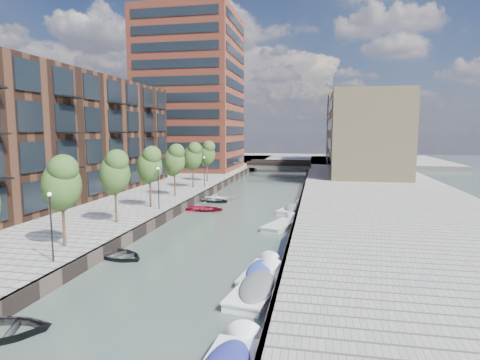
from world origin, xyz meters
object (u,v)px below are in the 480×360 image
(tree_5, at_px, (193,156))
(sloop_2, at_px, (204,211))
(tree_3, at_px, (150,164))
(tree_6, at_px, (207,153))
(tree_4, at_px, (174,159))
(motorboat_4, at_px, (294,209))
(motorboat_1, at_px, (260,287))
(sloop_0, at_px, (118,258))
(car, at_px, (338,167))
(tree_1, at_px, (62,182))
(bridge, at_px, (280,165))
(sloop_3, at_px, (217,200))
(sloop_4, at_px, (213,202))
(tree_2, at_px, (115,171))
(motorboat_3, at_px, (261,271))
(motorboat_2, at_px, (284,225))

(tree_5, bearing_deg, sloop_2, -66.31)
(tree_3, height_order, tree_6, same)
(tree_4, height_order, motorboat_4, tree_4)
(motorboat_1, bearing_deg, sloop_0, 159.75)
(car, bearing_deg, tree_1, -125.14)
(tree_6, relative_size, motorboat_1, 1.00)
(bridge, relative_size, tree_1, 2.18)
(sloop_2, height_order, sloop_3, sloop_3)
(sloop_2, distance_m, sloop_3, 6.54)
(tree_3, relative_size, sloop_0, 1.40)
(tree_4, height_order, motorboat_1, tree_4)
(sloop_3, height_order, motorboat_1, motorboat_1)
(sloop_3, relative_size, sloop_4, 1.07)
(sloop_4, bearing_deg, sloop_0, -164.82)
(tree_1, relative_size, tree_3, 1.00)
(tree_1, xyz_separation_m, tree_5, (0.00, 28.00, 0.00))
(sloop_0, bearing_deg, sloop_4, 19.66)
(tree_1, relative_size, tree_2, 1.00)
(sloop_3, height_order, car, car)
(sloop_2, xyz_separation_m, sloop_3, (-0.23, 6.54, 0.00))
(sloop_4, height_order, motorboat_4, motorboat_4)
(tree_2, bearing_deg, sloop_4, 76.27)
(tree_2, height_order, sloop_3, tree_2)
(tree_3, height_order, tree_4, same)
(tree_2, distance_m, motorboat_3, 15.90)
(tree_4, height_order, motorboat_2, tree_4)
(tree_2, bearing_deg, tree_5, 90.00)
(tree_2, distance_m, sloop_3, 18.71)
(sloop_0, bearing_deg, motorboat_3, -75.75)
(tree_5, bearing_deg, bridge, 75.56)
(sloop_0, bearing_deg, bridge, 16.68)
(tree_2, relative_size, sloop_4, 1.39)
(sloop_4, bearing_deg, motorboat_3, -141.11)
(tree_1, relative_size, tree_5, 1.00)
(tree_6, xyz_separation_m, sloop_2, (4.43, -17.10, -5.31))
(tree_2, relative_size, sloop_0, 1.40)
(motorboat_2, bearing_deg, motorboat_4, 86.04)
(tree_2, relative_size, sloop_2, 1.38)
(tree_2, relative_size, tree_6, 1.00)
(tree_2, bearing_deg, motorboat_3, -28.31)
(tree_6, height_order, motorboat_4, tree_6)
(motorboat_2, bearing_deg, car, 81.26)
(motorboat_4, bearing_deg, motorboat_2, -93.96)
(sloop_4, xyz_separation_m, motorboat_2, (9.55, -10.88, 0.10))
(tree_5, distance_m, sloop_3, 7.65)
(bridge, bearing_deg, tree_5, -104.44)
(sloop_3, bearing_deg, motorboat_1, -175.44)
(sloop_2, height_order, motorboat_2, motorboat_2)
(tree_6, height_order, sloop_3, tree_6)
(sloop_3, bearing_deg, sloop_0, 162.97)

